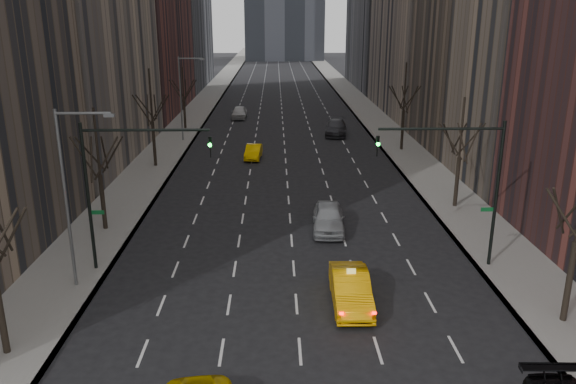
{
  "coord_description": "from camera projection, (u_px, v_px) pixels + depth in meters",
  "views": [
    {
      "loc": [
        -0.95,
        -16.17,
        13.28
      ],
      "look_at": [
        -0.25,
        14.89,
        3.5
      ],
      "focal_mm": 35.0,
      "sensor_mm": 36.0,
      "label": 1
    }
  ],
  "objects": [
    {
      "name": "tree_rw_c",
      "position": [
        404.0,
        112.0,
        56.62
      ],
      "size": [
        3.36,
        3.5,
        8.74
      ],
      "color": "black",
      "rests_on": "ground"
    },
    {
      "name": "traffic_mast_left",
      "position": [
        118.0,
        173.0,
        29.03
      ],
      "size": [
        6.69,
        0.39,
        8.0
      ],
      "color": "black",
      "rests_on": "ground"
    },
    {
      "name": "tree_lw_c",
      "position": [
        153.0,
        123.0,
        50.38
      ],
      "size": [
        3.36,
        3.5,
        8.74
      ],
      "color": "black",
      "rests_on": "ground"
    },
    {
      "name": "sidewalk_left",
      "position": [
        202.0,
        106.0,
        85.9
      ],
      "size": [
        4.5,
        320.0,
        0.15
      ],
      "primitive_type": "cube",
      "color": "slate",
      "rests_on": "ground"
    },
    {
      "name": "tree_rw_a",
      "position": [
        575.0,
        243.0,
        24.25
      ],
      "size": [
        3.36,
        3.5,
        8.28
      ],
      "color": "black",
      "rests_on": "ground"
    },
    {
      "name": "traffic_mast_right",
      "position": [
        467.0,
        171.0,
        29.42
      ],
      "size": [
        6.69,
        0.39,
        8.0
      ],
      "color": "black",
      "rests_on": "ground"
    },
    {
      "name": "streetlight_near",
      "position": [
        71.0,
        182.0,
        27.05
      ],
      "size": [
        2.83,
        0.22,
        9.0
      ],
      "color": "slate",
      "rests_on": "ground"
    },
    {
      "name": "streetlight_far",
      "position": [
        184.0,
        90.0,
        60.42
      ],
      "size": [
        2.83,
        0.22,
        9.0
      ],
      "color": "slate",
      "rests_on": "ground"
    },
    {
      "name": "silver_sedan_ahead",
      "position": [
        328.0,
        218.0,
        36.14
      ],
      "size": [
        2.36,
        5.14,
        1.71
      ],
      "primitive_type": "imported",
      "rotation": [
        0.0,
        0.0,
        -0.07
      ],
      "color": "#909397",
      "rests_on": "ground"
    },
    {
      "name": "tree_lw_d",
      "position": [
        184.0,
        100.0,
        67.69
      ],
      "size": [
        3.36,
        3.5,
        7.36
      ],
      "color": "black",
      "rests_on": "ground"
    },
    {
      "name": "far_taxi",
      "position": [
        253.0,
        152.0,
        54.42
      ],
      "size": [
        1.72,
        4.17,
        1.34
      ],
      "primitive_type": "imported",
      "rotation": [
        0.0,
        0.0,
        -0.08
      ],
      "color": "#FFC205",
      "rests_on": "ground"
    },
    {
      "name": "tree_rw_b",
      "position": [
        459.0,
        158.0,
        39.55
      ],
      "size": [
        3.36,
        3.5,
        7.82
      ],
      "color": "black",
      "rests_on": "ground"
    },
    {
      "name": "sidewalk_right",
      "position": [
        361.0,
        105.0,
        86.43
      ],
      "size": [
        4.5,
        320.0,
        0.15
      ],
      "primitive_type": "cube",
      "color": "slate",
      "rests_on": "ground"
    },
    {
      "name": "far_suv_grey",
      "position": [
        336.0,
        128.0,
        65.16
      ],
      "size": [
        3.13,
        6.14,
        1.71
      ],
      "primitive_type": "imported",
      "rotation": [
        0.0,
        0.0,
        -0.13
      ],
      "color": "#2F2F34",
      "rests_on": "ground"
    },
    {
      "name": "taxi_sedan",
      "position": [
        351.0,
        289.0,
        26.77
      ],
      "size": [
        1.8,
        5.0,
        1.64
      ],
      "primitive_type": "imported",
      "rotation": [
        0.0,
        0.0,
        -0.01
      ],
      "color": "#FFAD05",
      "rests_on": "ground"
    },
    {
      "name": "far_car_white",
      "position": [
        239.0,
        112.0,
        75.73
      ],
      "size": [
        2.01,
        4.8,
        1.62
      ],
      "primitive_type": "imported",
      "rotation": [
        0.0,
        0.0,
        -0.02
      ],
      "color": "silver",
      "rests_on": "ground"
    },
    {
      "name": "tree_lw_b",
      "position": [
        100.0,
        175.0,
        35.22
      ],
      "size": [
        3.36,
        3.5,
        7.82
      ],
      "color": "black",
      "rests_on": "ground"
    }
  ]
}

